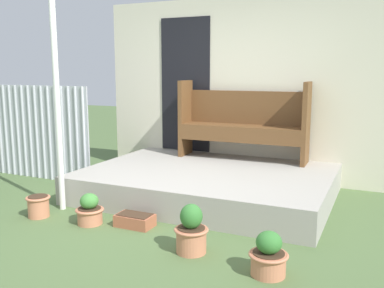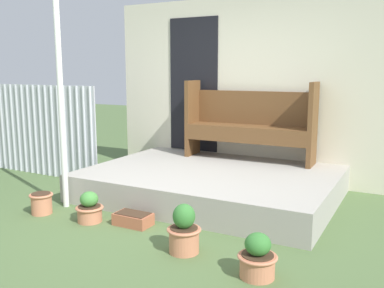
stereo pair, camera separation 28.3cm
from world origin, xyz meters
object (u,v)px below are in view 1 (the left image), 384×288
Objects in this scene: flower_pot_right at (191,232)px; planter_box_rect at (135,220)px; flower_pot_middle at (90,211)px; bench at (243,120)px; flower_pot_far_right at (269,256)px; flower_pot_left at (38,205)px; support_post at (57,102)px.

flower_pot_right is 1.15× the size of planter_box_rect.
flower_pot_middle reaches higher than planter_box_rect.
bench is at bearing 97.80° from flower_pot_right.
flower_pot_right is 1.23× the size of flower_pot_far_right.
flower_pot_far_right is at bearing -10.56° from flower_pot_right.
flower_pot_middle is 0.85× the size of planter_box_rect.
bench is 2.90m from flower_pot_left.
support_post is 1.58m from planter_box_rect.
flower_pot_right is at bearing -4.48° from flower_pot_left.
bench is at bearing 56.25° from flower_pot_left.
flower_pot_right is at bearing -14.18° from support_post.
bench is 5.06× the size of flower_pot_far_right.
support_post is 2.84m from flower_pot_far_right.
flower_pot_right reaches higher than planter_box_rect.
planter_box_rect is at bearing 156.91° from flower_pot_right.
support_post is 7.56× the size of flower_pot_middle.
flower_pot_far_right is (2.56, -0.60, -1.08)m from support_post.
flower_pot_right is 0.87m from planter_box_rect.
planter_box_rect is (-0.79, 0.34, -0.13)m from flower_pot_right.
flower_pot_left is at bearing 173.83° from flower_pot_far_right.
flower_pot_right is (1.89, -0.15, 0.06)m from flower_pot_left.
support_post reaches higher than flower_pot_far_right.
flower_pot_left is 1.12m from planter_box_rect.
flower_pot_left reaches higher than planter_box_rect.
flower_pot_middle is 0.91× the size of flower_pot_far_right.
bench is at bearing 78.15° from planter_box_rect.
bench is 4.11× the size of flower_pot_right.
bench is 5.53× the size of flower_pot_middle.
flower_pot_right reaches higher than flower_pot_far_right.
bench reaches higher than flower_pot_far_right.
flower_pot_left is 0.65m from flower_pot_middle.
flower_pot_left is 1.90m from flower_pot_right.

